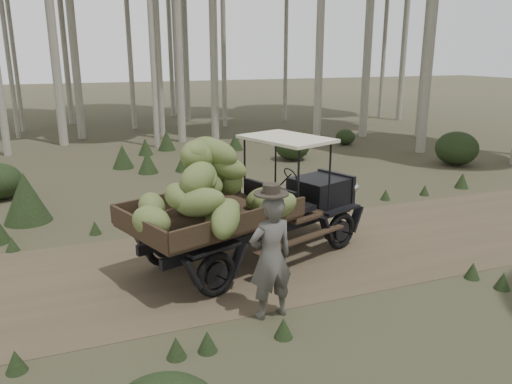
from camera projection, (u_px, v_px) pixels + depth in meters
The scene contains 5 objects.
ground at pixel (289, 254), 9.83m from camera, with size 120.00×120.00×0.00m, color #473D2B.
dirt_track at pixel (289, 254), 9.82m from camera, with size 70.00×4.00×0.01m, color brown.
banana_truck at pixel (232, 192), 8.88m from camera, with size 5.14×3.36×2.51m.
farmer at pixel (271, 256), 7.26m from camera, with size 0.73×0.55×2.06m.
undergrowth at pixel (331, 230), 9.64m from camera, with size 20.72×22.30×1.35m.
Camera 1 is at (-3.89, -8.28, 3.84)m, focal length 35.00 mm.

